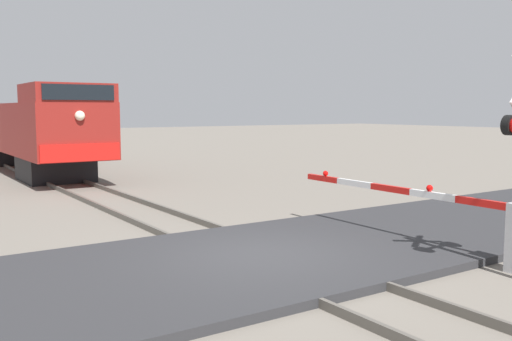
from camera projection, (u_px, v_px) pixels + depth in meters
The scene contains 6 objects.
ground_plane at pixel (261, 262), 11.03m from camera, with size 160.00×160.00×0.00m, color slate.
rail_track_left at pixel (230, 263), 10.63m from camera, with size 0.08×80.00×0.15m, color #59544C.
rail_track_right at pixel (291, 253), 11.42m from camera, with size 0.08×80.00×0.15m, color #59544C.
road_surface at pixel (261, 258), 11.02m from camera, with size 36.00×5.26×0.15m, color #2D2D30.
locomotive at pixel (31, 130), 26.92m from camera, with size 3.03×16.52×3.92m.
crossing_gate at pixel (477, 218), 10.93m from camera, with size 0.36×6.55×1.38m.
Camera 1 is at (-6.06, -8.91, 2.94)m, focal length 39.78 mm.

